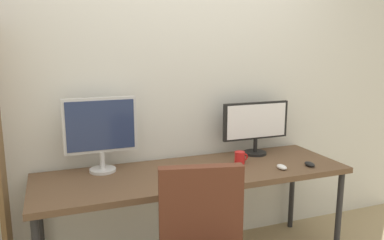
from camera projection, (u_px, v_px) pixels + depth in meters
wall_back at (175, 84)px, 2.91m from camera, size 4.56×0.10×2.60m
desk at (195, 178)px, 2.65m from camera, size 2.16×0.68×0.74m
monitor_left at (101, 130)px, 2.57m from camera, size 0.49×0.18×0.51m
monitor_right at (256, 124)px, 2.99m from camera, size 0.56×0.18×0.42m
keyboard_main at (207, 180)px, 2.42m from camera, size 0.36×0.13×0.02m
mouse_left_side at (282, 167)px, 2.66m from camera, size 0.06×0.10×0.03m
mouse_right_side at (310, 164)px, 2.73m from camera, size 0.06×0.10×0.03m
coffee_mug at (240, 158)px, 2.79m from camera, size 0.11×0.08×0.09m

